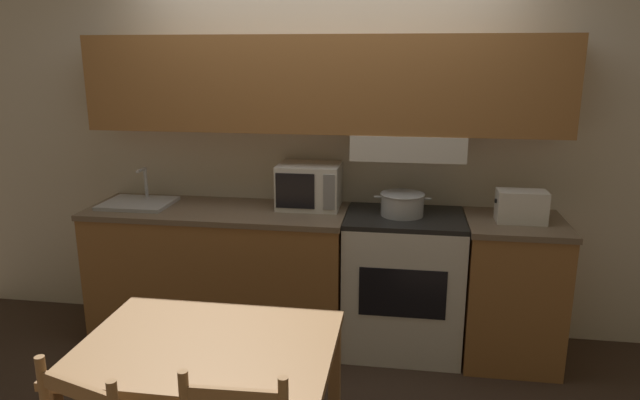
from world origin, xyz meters
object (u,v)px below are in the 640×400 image
object	(u,v)px
sink_basin	(138,203)
toaster	(521,206)
microwave	(309,186)
cooking_pot	(402,204)
dining_table	(209,365)
stove_range	(403,283)

from	to	relation	value
sink_basin	toaster	bearing A→B (deg)	-0.55
toaster	microwave	bearing A→B (deg)	173.68
microwave	toaster	size ratio (longest dim) A/B	1.33
cooking_pot	microwave	bearing A→B (deg)	170.25
microwave	cooking_pot	bearing A→B (deg)	-9.75
toaster	sink_basin	world-z (taller)	sink_basin
toaster	dining_table	distance (m)	2.10
stove_range	sink_basin	size ratio (longest dim) A/B	2.03
stove_range	microwave	xyz separation A→B (m)	(-0.64, 0.11, 0.61)
microwave	sink_basin	world-z (taller)	microwave
cooking_pot	toaster	world-z (taller)	toaster
stove_range	sink_basin	world-z (taller)	sink_basin
dining_table	toaster	bearing A→B (deg)	43.32
sink_basin	dining_table	xyz separation A→B (m)	(1.00, -1.44, -0.30)
microwave	toaster	world-z (taller)	microwave
cooking_pot	toaster	bearing A→B (deg)	-3.33
microwave	toaster	bearing A→B (deg)	-6.32
sink_basin	dining_table	size ratio (longest dim) A/B	0.42
sink_basin	dining_table	distance (m)	1.78
microwave	stove_range	bearing A→B (deg)	-10.02
stove_range	dining_table	bearing A→B (deg)	-119.04
cooking_pot	dining_table	xyz separation A→B (m)	(-0.79, -1.46, -0.36)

